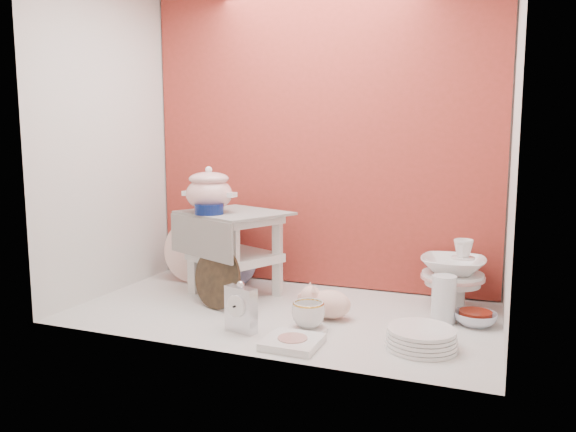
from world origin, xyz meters
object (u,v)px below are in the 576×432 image
crystal_bowl (475,319)px  porcelain_tower (453,274)px  plush_pig (330,304)px  gold_rim_teacup (308,314)px  soup_tureen (209,189)px  blue_white_vase (232,258)px  dinner_plate_stack (421,338)px  floral_platter (196,249)px  mantel_clock (241,307)px  step_stool (235,253)px

crystal_bowl → porcelain_tower: size_ratio=0.53×
plush_pig → porcelain_tower: (0.46, 0.32, 0.09)m
gold_rim_teacup → soup_tureen: bearing=154.6°
blue_white_vase → dinner_plate_stack: size_ratio=1.03×
floral_platter → mantel_clock: (0.56, -0.62, -0.07)m
blue_white_vase → gold_rim_teacup: blue_white_vase is taller
floral_platter → porcelain_tower: size_ratio=1.13×
blue_white_vase → plush_pig: blue_white_vase is taller
soup_tureen → plush_pig: bearing=-11.2°
blue_white_vase → porcelain_tower: size_ratio=0.84×
step_stool → mantel_clock: bearing=-36.4°
plush_pig → gold_rim_teacup: 0.16m
floral_platter → gold_rim_teacup: bearing=-32.1°
blue_white_vase → plush_pig: 0.74m
floral_platter → mantel_clock: floral_platter is taller
blue_white_vase → gold_rim_teacup: (0.60, -0.52, -0.07)m
floral_platter → gold_rim_teacup: size_ratio=2.76×
floral_platter → plush_pig: floral_platter is taller
plush_pig → porcelain_tower: size_ratio=0.70×
mantel_clock → plush_pig: bearing=61.8°
step_stool → dinner_plate_stack: size_ratio=1.78×
floral_platter → crystal_bowl: size_ratio=2.11×
soup_tureen → step_stool: bearing=33.1°
floral_platter → plush_pig: 0.92m
floral_platter → dinner_plate_stack: size_ratio=1.39×
soup_tureen → mantel_clock: soup_tureen is taller
crystal_bowl → step_stool: bearing=177.4°
blue_white_vase → mantel_clock: (0.36, -0.64, -0.03)m
step_stool → blue_white_vase: bearing=145.2°
soup_tureen → crystal_bowl: 1.30m
blue_white_vase → gold_rim_teacup: size_ratio=2.05×
floral_platter → plush_pig: (0.84, -0.35, -0.11)m
mantel_clock → porcelain_tower: bearing=56.6°
porcelain_tower → soup_tureen: bearing=-169.7°
soup_tureen → dinner_plate_stack: soup_tureen is taller
step_stool → floral_platter: bearing=177.1°
plush_pig → dinner_plate_stack: 0.44m
soup_tureen → gold_rim_teacup: size_ratio=1.98×
soup_tureen → porcelain_tower: (1.10, 0.20, -0.35)m
step_stool → gold_rim_teacup: step_stool is taller
step_stool → blue_white_vase: step_stool is taller
step_stool → crystal_bowl: 1.12m
blue_white_vase → crystal_bowl: blue_white_vase is taller
gold_rim_teacup → plush_pig: bearing=74.7°
blue_white_vase → plush_pig: (0.64, -0.37, -0.07)m
step_stool → plush_pig: 0.59m
crystal_bowl → porcelain_tower: 0.25m
soup_tureen → blue_white_vase: size_ratio=0.97×
plush_pig → crystal_bowl: size_ratio=1.31×
floral_platter → blue_white_vase: bearing=6.2°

